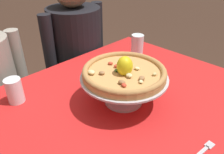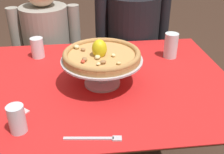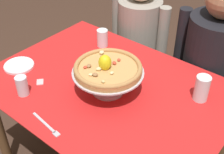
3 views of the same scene
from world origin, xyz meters
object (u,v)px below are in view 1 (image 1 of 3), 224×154
pizza_stand (124,83)px  pizza (124,72)px  water_glass_back_right (137,47)px  diner_right (77,60)px  water_glass_back_left (15,92)px

pizza_stand → pizza: size_ratio=1.06×
pizza → water_glass_back_right: size_ratio=2.51×
pizza → diner_right: diner_right is taller
water_glass_back_left → water_glass_back_right: 0.74m
pizza_stand → diner_right: bearing=68.8°
pizza_stand → pizza: bearing=-144.0°
pizza_stand → pizza: 0.06m
pizza → water_glass_back_left: (-0.33, 0.34, -0.10)m
pizza_stand → pizza: (-0.00, -0.00, 0.06)m
pizza_stand → water_glass_back_right: bearing=32.1°
pizza → diner_right: size_ratio=0.28×
water_glass_back_left → pizza: bearing=-45.5°
pizza_stand → water_glass_back_left: size_ratio=3.28×
diner_right → pizza_stand: bearing=-111.2°
pizza → water_glass_back_left: pizza is taller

